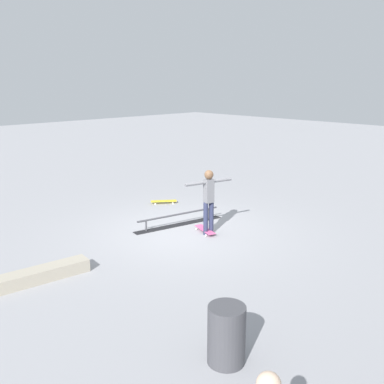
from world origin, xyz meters
The scene contains 7 objects.
ground_plane centered at (0.00, 0.00, 0.00)m, with size 60.00×60.00×0.00m, color #9E9EA3.
grind_rail centered at (-0.24, -0.51, 0.14)m, with size 2.60×0.75×0.32m.
skate_ledge centered at (3.97, 0.09, 0.13)m, with size 1.96×0.38×0.25m, color #B2A893.
skater_main centered at (-0.30, 0.52, 0.95)m, with size 1.30×0.38×1.63m.
skateboard_main centered at (-0.31, 0.40, 0.07)m, with size 0.45×0.82×0.09m.
loose_skateboard_yellow centered at (-1.30, -2.38, 0.07)m, with size 0.76×0.64×0.09m.
trash_bin centered at (3.24, 4.24, 0.42)m, with size 0.52×0.52×0.84m, color #47474C.
Camera 1 is at (7.22, 7.66, 3.76)m, focal length 40.77 mm.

